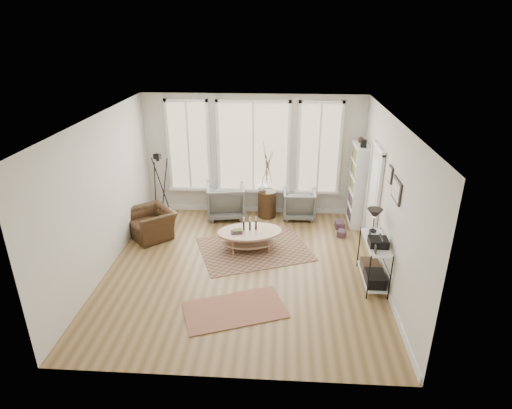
# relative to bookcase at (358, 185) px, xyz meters

# --- Properties ---
(room) EXTENTS (5.50, 5.54, 2.90)m
(room) POSITION_rel_bookcase_xyz_m (-2.42, -2.20, 0.47)
(room) COLOR olive
(room) RESTS_ON ground
(bay_window) EXTENTS (4.14, 0.12, 2.24)m
(bay_window) POSITION_rel_bookcase_xyz_m (-2.44, 0.49, 0.65)
(bay_window) COLOR beige
(bay_window) RESTS_ON ground
(door) EXTENTS (0.09, 1.06, 2.22)m
(door) POSITION_rel_bookcase_xyz_m (0.13, -1.08, 0.17)
(door) COLOR silver
(door) RESTS_ON ground
(bookcase) EXTENTS (0.31, 0.85, 2.06)m
(bookcase) POSITION_rel_bookcase_xyz_m (0.00, 0.00, 0.00)
(bookcase) COLOR white
(bookcase) RESTS_ON ground
(low_shelf) EXTENTS (0.38, 1.08, 1.30)m
(low_shelf) POSITION_rel_bookcase_xyz_m (-0.06, -2.52, -0.44)
(low_shelf) COLOR white
(low_shelf) RESTS_ON ground
(wall_art) EXTENTS (0.04, 0.88, 0.44)m
(wall_art) POSITION_rel_bookcase_xyz_m (0.14, -2.49, 0.92)
(wall_art) COLOR black
(wall_art) RESTS_ON ground
(rug_main) EXTENTS (2.63, 2.32, 0.01)m
(rug_main) POSITION_rel_bookcase_xyz_m (-2.28, -1.46, -0.95)
(rug_main) COLOR brown
(rug_main) RESTS_ON ground
(rug_runner) EXTENTS (1.85, 1.43, 0.01)m
(rug_runner) POSITION_rel_bookcase_xyz_m (-2.47, -3.52, -0.94)
(rug_runner) COLOR maroon
(rug_runner) RESTS_ON ground
(coffee_table) EXTENTS (1.47, 1.09, 0.61)m
(coffee_table) POSITION_rel_bookcase_xyz_m (-2.39, -1.44, -0.63)
(coffee_table) COLOR tan
(coffee_table) RESTS_ON ground
(armchair_left) EXTENTS (1.02, 1.04, 0.83)m
(armchair_left) POSITION_rel_bookcase_xyz_m (-3.09, 0.17, -0.54)
(armchair_left) COLOR slate
(armchair_left) RESTS_ON ground
(armchair_right) EXTENTS (0.77, 0.79, 0.71)m
(armchair_right) POSITION_rel_bookcase_xyz_m (-1.31, 0.22, -0.60)
(armchair_right) COLOR slate
(armchair_right) RESTS_ON ground
(side_table) EXTENTS (0.44, 0.44, 1.85)m
(side_table) POSITION_rel_bookcase_xyz_m (-2.09, 0.22, -0.06)
(side_table) COLOR #3B2414
(side_table) RESTS_ON ground
(vase) EXTENTS (0.24, 0.24, 0.25)m
(vase) POSITION_rel_bookcase_xyz_m (-2.21, 0.22, -0.17)
(vase) COLOR silver
(vase) RESTS_ON side_table
(accent_chair) EXTENTS (1.28, 1.27, 0.63)m
(accent_chair) POSITION_rel_bookcase_xyz_m (-4.59, -0.99, -0.64)
(accent_chair) COLOR #3B2414
(accent_chair) RESTS_ON ground
(tripod_camera) EXTENTS (0.56, 0.56, 1.59)m
(tripod_camera) POSITION_rel_bookcase_xyz_m (-4.63, 0.03, -0.22)
(tripod_camera) COLOR black
(tripod_camera) RESTS_ON ground
(book_stack_near) EXTENTS (0.21, 0.26, 0.16)m
(book_stack_near) POSITION_rel_bookcase_xyz_m (-0.39, -0.33, -0.87)
(book_stack_near) COLOR maroon
(book_stack_near) RESTS_ON ground
(book_stack_far) EXTENTS (0.23, 0.26, 0.14)m
(book_stack_far) POSITION_rel_bookcase_xyz_m (-0.39, -0.74, -0.89)
(book_stack_far) COLOR maroon
(book_stack_far) RESTS_ON ground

